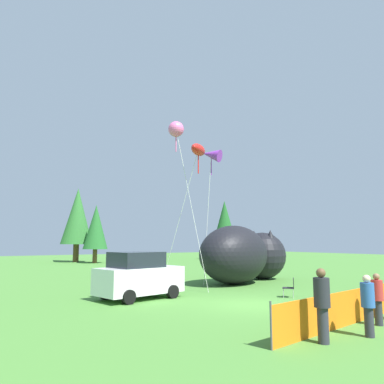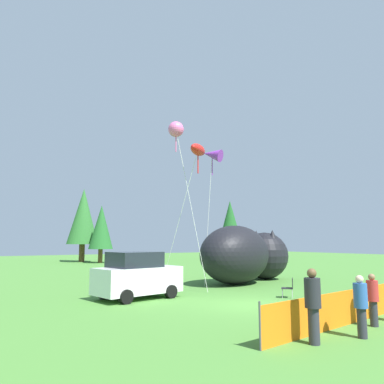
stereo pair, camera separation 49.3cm
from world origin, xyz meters
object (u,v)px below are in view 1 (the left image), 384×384
object	(u,v)px
inflatable_cat	(243,256)
spectator_in_grey_shirt	(322,302)
parked_car	(139,276)
spectator_in_green_shirt	(377,297)
spectator_in_white_shirt	(368,303)
kite_red_lizard	(198,150)
kite_pink_octopus	(176,130)
kite_purple_delta	(211,155)
folding_chair	(290,286)

from	to	relation	value
inflatable_cat	spectator_in_grey_shirt	distance (m)	13.93
parked_car	spectator_in_green_shirt	bearing A→B (deg)	-76.90
parked_car	inflatable_cat	size ratio (longest dim) A/B	0.49
spectator_in_white_shirt	kite_red_lizard	size ratio (longest dim) A/B	0.21
parked_car	kite_pink_octopus	world-z (taller)	kite_pink_octopus
spectator_in_green_shirt	kite_purple_delta	distance (m)	13.78
kite_pink_octopus	inflatable_cat	bearing A→B (deg)	5.62
parked_car	spectator_in_green_shirt	distance (m)	9.68
spectator_in_grey_shirt	parked_car	bearing A→B (deg)	93.92
folding_chair	spectator_in_grey_shirt	distance (m)	7.84
spectator_in_grey_shirt	kite_purple_delta	distance (m)	14.85
spectator_in_grey_shirt	folding_chair	bearing A→B (deg)	47.10
parked_car	kite_red_lizard	bearing A→B (deg)	0.82
folding_chair	kite_red_lizard	size ratio (longest dim) A/B	0.11
inflatable_cat	kite_pink_octopus	distance (m)	8.90
folding_chair	kite_pink_octopus	bearing A→B (deg)	-12.83
kite_purple_delta	kite_pink_octopus	xyz separation A→B (m)	(-3.12, -0.89, 0.88)
spectator_in_green_shirt	spectator_in_white_shirt	bearing A→B (deg)	-158.10
kite_red_lizard	inflatable_cat	bearing A→B (deg)	19.66
kite_pink_octopus	kite_red_lizard	distance (m)	1.86
spectator_in_green_shirt	kite_red_lizard	size ratio (longest dim) A/B	0.20
kite_purple_delta	kite_pink_octopus	bearing A→B (deg)	-164.14
kite_purple_delta	kite_pink_octopus	size ratio (longest dim) A/B	0.91
spectator_in_white_shirt	kite_red_lizard	bearing A→B (deg)	81.29
spectator_in_white_shirt	kite_purple_delta	size ratio (longest dim) A/B	0.19
folding_chair	spectator_in_white_shirt	size ratio (longest dim) A/B	0.54
spectator_in_grey_shirt	kite_red_lizard	size ratio (longest dim) A/B	0.24
spectator_in_white_shirt	kite_pink_octopus	xyz separation A→B (m)	(0.84, 11.36, 7.86)
parked_car	folding_chair	xyz separation A→B (m)	(5.96, -3.52, -0.50)
kite_purple_delta	kite_red_lizard	distance (m)	3.14
inflatable_cat	kite_purple_delta	world-z (taller)	kite_purple_delta
spectator_in_grey_shirt	kite_red_lizard	world-z (taller)	kite_red_lizard
inflatable_cat	kite_pink_octopus	size ratio (longest dim) A/B	0.90
inflatable_cat	kite_purple_delta	distance (m)	6.64
inflatable_cat	kite_purple_delta	bearing A→B (deg)	151.64
kite_red_lizard	parked_car	bearing A→B (deg)	-169.31
folding_chair	kite_pink_octopus	size ratio (longest dim) A/B	0.10
spectator_in_white_shirt	inflatable_cat	bearing A→B (deg)	62.69
kite_purple_delta	kite_red_lizard	xyz separation A→B (m)	(-2.39, -2.00, -0.43)
kite_purple_delta	kite_red_lizard	bearing A→B (deg)	-140.13
parked_car	spectator_in_white_shirt	world-z (taller)	parked_car
spectator_in_green_shirt	spectator_in_grey_shirt	bearing A→B (deg)	-173.79
inflatable_cat	folding_chair	bearing A→B (deg)	-130.92
spectator_in_green_shirt	spectator_in_grey_shirt	world-z (taller)	spectator_in_grey_shirt
folding_chair	inflatable_cat	world-z (taller)	inflatable_cat
folding_chair	spectator_in_white_shirt	distance (m)	7.11
spectator_in_grey_shirt	kite_pink_octopus	size ratio (longest dim) A/B	0.20
spectator_in_white_shirt	kite_pink_octopus	size ratio (longest dim) A/B	0.18
spectator_in_white_shirt	folding_chair	bearing A→B (deg)	58.03
inflatable_cat	kite_pink_octopus	xyz separation A→B (m)	(-5.29, -0.52, 7.14)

